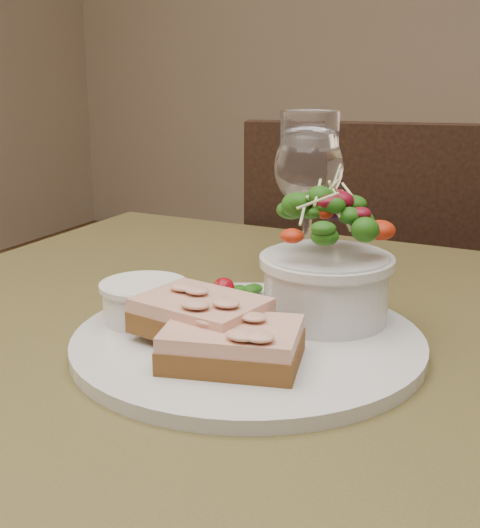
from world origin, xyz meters
The scene contains 9 objects.
cafe_table centered at (0.00, 0.00, 0.65)m, with size 0.80×0.80×0.75m.
chair_far centered at (-0.05, 0.67, 0.29)m, with size 0.52×0.52×0.90m.
dinner_plate centered at (0.02, -0.03, 0.76)m, with size 0.31×0.31×0.01m, color silver.
sandwich_front centered at (0.04, -0.09, 0.78)m, with size 0.12×0.10×0.03m.
sandwich_back centered at (-0.01, -0.06, 0.78)m, with size 0.12×0.09×0.03m.
ramekin centered at (-0.08, -0.04, 0.78)m, with size 0.07×0.07×0.04m.
salad_bowl centered at (0.07, 0.04, 0.82)m, with size 0.11×0.11×0.13m.
garnish centered at (-0.03, 0.05, 0.77)m, with size 0.05×0.04×0.02m.
wine_glass centered at (-0.01, 0.18, 0.87)m, with size 0.08×0.08×0.18m.
Camera 1 is at (0.28, -0.57, 1.00)m, focal length 50.00 mm.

